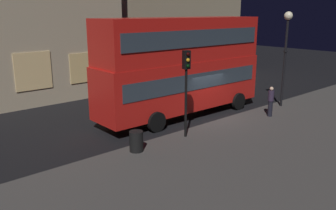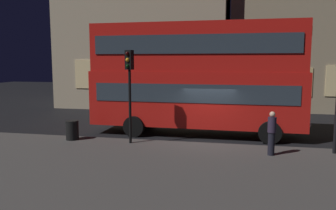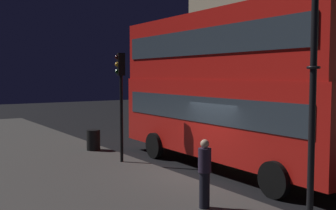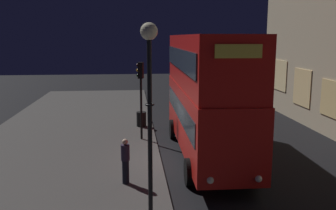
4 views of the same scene
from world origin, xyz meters
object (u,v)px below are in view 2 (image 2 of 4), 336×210
(double_decker_bus, at_px, (196,74))
(pedestrian, at_px, (272,133))
(litter_bin, at_px, (72,130))
(traffic_light_near_kerb, at_px, (129,77))

(double_decker_bus, height_order, pedestrian, double_decker_bus)
(pedestrian, xyz_separation_m, litter_bin, (-8.94, 0.83, -0.45))
(traffic_light_near_kerb, height_order, litter_bin, traffic_light_near_kerb)
(pedestrian, bearing_deg, litter_bin, -101.99)
(pedestrian, relative_size, litter_bin, 1.92)
(double_decker_bus, bearing_deg, pedestrian, -46.22)
(traffic_light_near_kerb, xyz_separation_m, pedestrian, (6.05, -0.75, -2.08))
(double_decker_bus, xyz_separation_m, pedestrian, (3.48, -3.74, -2.12))
(traffic_light_near_kerb, bearing_deg, pedestrian, 8.38)
(double_decker_bus, bearing_deg, litter_bin, -151.06)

